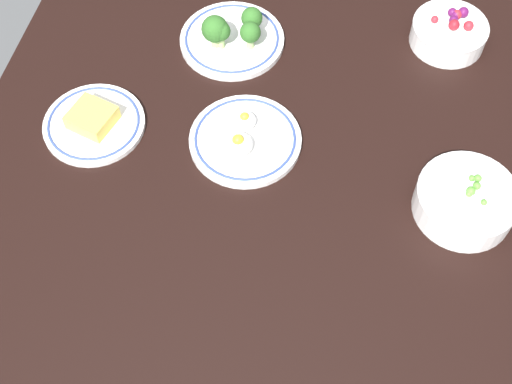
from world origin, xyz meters
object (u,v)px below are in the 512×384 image
object	(u,v)px
bowl_berries	(449,32)
plate_eggs	(244,139)
plate_cheese	(94,122)
plate_broccoli	(232,36)
bowl_peas	(466,200)

from	to	relation	value
bowl_berries	plate_eggs	world-z (taller)	bowl_berries
bowl_berries	plate_eggs	distance (cm)	46.67
plate_cheese	plate_eggs	size ratio (longest dim) A/B	0.92
plate_broccoli	bowl_berries	bearing A→B (deg)	102.40
bowl_berries	bowl_peas	bearing A→B (deg)	7.06
plate_cheese	bowl_peas	bearing A→B (deg)	86.17
plate_cheese	bowl_peas	distance (cm)	66.19
plate_broccoli	bowl_peas	distance (cm)	54.54
bowl_berries	bowl_peas	size ratio (longest dim) A/B	0.88
plate_cheese	bowl_berries	bearing A→B (deg)	118.96
bowl_berries	bowl_peas	world-z (taller)	same
bowl_berries	plate_eggs	bearing A→B (deg)	-46.50
bowl_berries	plate_eggs	size ratio (longest dim) A/B	0.74
plate_broccoli	bowl_peas	size ratio (longest dim) A/B	1.22
bowl_berries	plate_broccoli	xyz separation A→B (cm)	(9.08, -41.29, -0.42)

